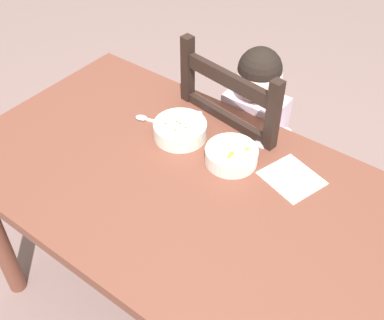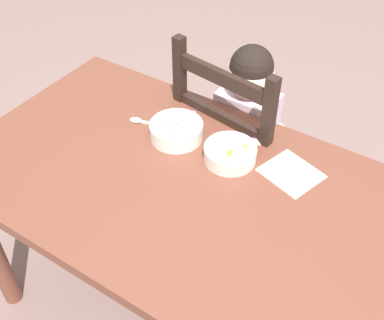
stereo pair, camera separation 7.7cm
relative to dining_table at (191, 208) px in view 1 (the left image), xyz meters
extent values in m
plane|color=gray|center=(0.00, 0.00, -0.65)|extent=(8.00, 8.00, 0.00)
cube|color=brown|center=(0.00, 0.00, 0.08)|extent=(1.50, 0.82, 0.04)
cylinder|color=brown|center=(-0.67, 0.34, -0.29)|extent=(0.07, 0.07, 0.72)
cube|color=black|center=(-0.07, 0.51, -0.20)|extent=(0.48, 0.48, 0.02)
cube|color=black|center=(0.15, 0.67, -0.43)|extent=(0.04, 0.04, 0.44)
cube|color=black|center=(-0.23, 0.73, -0.43)|extent=(0.04, 0.04, 0.44)
cube|color=black|center=(0.09, 0.30, -0.43)|extent=(0.04, 0.04, 0.44)
cube|color=black|center=(-0.28, 0.35, -0.43)|extent=(0.04, 0.04, 0.44)
cube|color=black|center=(0.09, 0.30, 0.08)|extent=(0.04, 0.04, 0.55)
cube|color=black|center=(-0.28, 0.35, 0.08)|extent=(0.04, 0.04, 0.55)
cube|color=black|center=(-0.09, 0.32, 0.27)|extent=(0.36, 0.08, 0.05)
cube|color=black|center=(-0.09, 0.32, 0.11)|extent=(0.36, 0.08, 0.05)
cube|color=silver|center=(-0.07, 0.48, -0.03)|extent=(0.22, 0.14, 0.32)
sphere|color=beige|center=(-0.07, 0.48, 0.21)|extent=(0.17, 0.17, 0.17)
sphere|color=black|center=(-0.07, 0.48, 0.25)|extent=(0.16, 0.16, 0.16)
cylinder|color=#3F4C72|center=(-0.12, 0.36, -0.42)|extent=(0.07, 0.07, 0.46)
cylinder|color=#3F4C72|center=(-0.01, 0.36, -0.42)|extent=(0.07, 0.07, 0.46)
cylinder|color=silver|center=(-0.20, 0.38, 0.05)|extent=(0.06, 0.24, 0.13)
cylinder|color=silver|center=(0.06, 0.38, 0.05)|extent=(0.06, 0.24, 0.13)
cylinder|color=white|center=(-0.17, 0.16, 0.13)|extent=(0.18, 0.18, 0.05)
cylinder|color=white|center=(-0.17, 0.16, 0.11)|extent=(0.08, 0.08, 0.01)
cylinder|color=green|center=(-0.17, 0.16, 0.14)|extent=(0.15, 0.15, 0.03)
sphere|color=#509533|center=(-0.16, 0.13, 0.15)|extent=(0.01, 0.01, 0.01)
sphere|color=green|center=(-0.21, 0.13, 0.15)|extent=(0.01, 0.01, 0.01)
sphere|color=#4B972F|center=(-0.17, 0.16, 0.15)|extent=(0.01, 0.01, 0.01)
sphere|color=#519429|center=(-0.18, 0.16, 0.15)|extent=(0.01, 0.01, 0.01)
sphere|color=#539327|center=(-0.14, 0.16, 0.15)|extent=(0.01, 0.01, 0.01)
cylinder|color=white|center=(0.04, 0.16, 0.13)|extent=(0.17, 0.17, 0.05)
cylinder|color=white|center=(0.04, 0.16, 0.11)|extent=(0.08, 0.08, 0.01)
cylinder|color=orange|center=(0.04, 0.16, 0.14)|extent=(0.14, 0.14, 0.03)
cube|color=gold|center=(0.07, 0.19, 0.15)|extent=(0.02, 0.02, 0.01)
cube|color=orange|center=(0.05, 0.14, 0.15)|extent=(0.02, 0.02, 0.01)
cube|color=orange|center=(0.05, 0.13, 0.15)|extent=(0.02, 0.02, 0.01)
cube|color=silver|center=(-0.27, 0.18, 0.11)|extent=(0.09, 0.04, 0.00)
ellipsoid|color=silver|center=(-0.34, 0.16, 0.11)|extent=(0.05, 0.04, 0.01)
cube|color=white|center=(0.23, 0.21, 0.11)|extent=(0.20, 0.19, 0.00)
camera|label=1|loc=(0.61, -0.80, 1.13)|focal=44.78mm
camera|label=2|loc=(0.55, -0.85, 1.13)|focal=44.78mm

